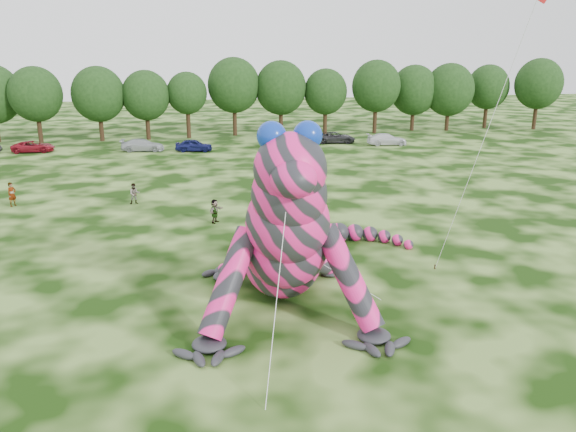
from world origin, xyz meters
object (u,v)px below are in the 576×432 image
(tree_12, at_px, (325,101))
(tree_9, at_px, (188,105))
(car_2, at_px, (33,147))
(tree_6, at_px, (37,105))
(flying_kite, at_px, (532,12))
(car_4, at_px, (194,145))
(spectator_5, at_px, (215,211))
(inflatable_gecko, at_px, (280,203))
(tree_15, at_px, (449,97))
(tree_11, at_px, (281,98))
(tree_7, at_px, (99,104))
(tree_17, at_px, (538,94))
(tree_13, at_px, (376,97))
(spectator_1, at_px, (135,194))
(tree_14, at_px, (414,98))
(car_5, at_px, (279,143))
(spectator_2, at_px, (285,172))
(car_6, at_px, (335,138))
(car_7, at_px, (387,139))
(tree_16, at_px, (487,96))
(spectator_3, at_px, (309,160))
(car_3, at_px, (143,145))
(spectator_0, at_px, (12,194))
(tree_10, at_px, (234,97))
(tree_8, at_px, (146,105))

(tree_12, bearing_deg, tree_9, -178.81)
(car_2, bearing_deg, tree_6, 5.41)
(tree_12, bearing_deg, flying_kite, -95.67)
(car_4, relative_size, spectator_5, 2.58)
(inflatable_gecko, bearing_deg, tree_15, 61.59)
(tree_11, bearing_deg, car_2, -163.94)
(tree_7, distance_m, tree_17, 62.03)
(tree_11, bearing_deg, tree_13, -4.58)
(tree_7, bearing_deg, spectator_1, -79.10)
(tree_7, relative_size, car_2, 2.04)
(tree_14, distance_m, car_5, 25.57)
(tree_6, bearing_deg, flying_kite, -59.07)
(tree_12, bearing_deg, tree_11, 175.82)
(inflatable_gecko, relative_size, spectator_5, 10.66)
(spectator_2, bearing_deg, spectator_5, 170.92)
(tree_15, xyz_separation_m, car_6, (-19.23, -8.39, -4.12))
(inflatable_gecko, xyz_separation_m, spectator_5, (-2.44, 11.71, -3.54))
(tree_11, height_order, tree_17, tree_17)
(car_7, relative_size, spectator_1, 3.05)
(tree_16, relative_size, spectator_5, 5.72)
(flying_kite, xyz_separation_m, spectator_2, (-5.64, 26.07, -11.93))
(flying_kite, height_order, spectator_3, flying_kite)
(tree_12, height_order, tree_13, tree_13)
(tree_15, xyz_separation_m, car_7, (-13.38, -11.17, -4.11))
(tree_16, height_order, car_6, tree_16)
(tree_9, xyz_separation_m, spectator_2, (7.88, -28.24, -3.50))
(tree_9, relative_size, car_3, 1.77)
(car_2, relative_size, spectator_0, 2.54)
(tree_13, relative_size, car_3, 2.07)
(tree_7, height_order, tree_13, tree_13)
(tree_10, xyz_separation_m, spectator_5, (-5.38, -41.03, -4.43))
(tree_9, distance_m, spectator_2, 29.52)
(tree_13, height_order, car_2, tree_13)
(tree_14, bearing_deg, tree_16, 3.10)
(tree_17, distance_m, spectator_0, 72.22)
(tree_12, bearing_deg, spectator_3, -107.91)
(car_4, relative_size, spectator_1, 2.64)
(spectator_5, height_order, spectator_1, spectator_5)
(tree_11, relative_size, tree_12, 1.12)
(tree_8, relative_size, car_6, 1.78)
(tree_16, distance_m, car_5, 36.64)
(tree_9, bearing_deg, tree_10, 11.02)
(tree_12, xyz_separation_m, tree_15, (18.46, 0.03, 0.33))
(flying_kite, distance_m, spectator_1, 30.00)
(car_2, height_order, spectator_2, spectator_2)
(tree_17, distance_m, car_7, 29.02)
(flying_kite, height_order, tree_15, flying_kite)
(tree_7, relative_size, car_7, 1.93)
(car_6, distance_m, spectator_5, 36.20)
(tree_13, bearing_deg, spectator_2, -122.99)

